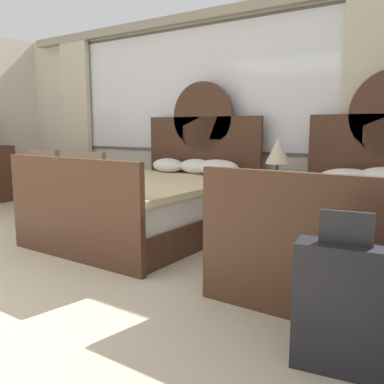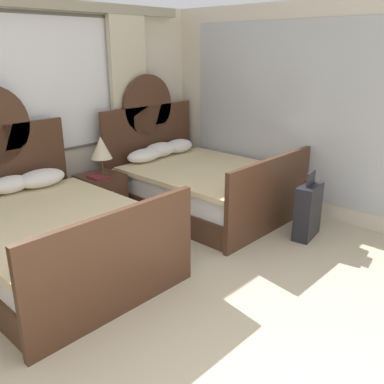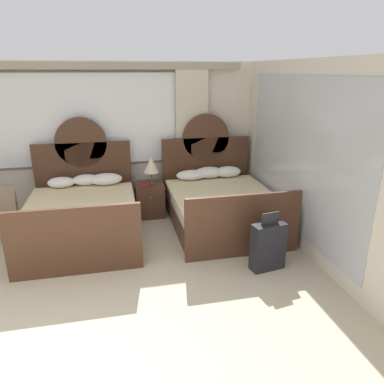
{
  "view_description": "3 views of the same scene",
  "coord_description": "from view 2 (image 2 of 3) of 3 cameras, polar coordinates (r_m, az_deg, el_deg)",
  "views": [
    {
      "loc": [
        3.21,
        -0.63,
        1.21
      ],
      "look_at": [
        1.33,
        2.13,
        0.68
      ],
      "focal_mm": 38.64,
      "sensor_mm": 36.0,
      "label": 1
    },
    {
      "loc": [
        -1.54,
        -0.75,
        2.16
      ],
      "look_at": [
        1.68,
        2.25,
        0.63
      ],
      "focal_mm": 39.22,
      "sensor_mm": 36.0,
      "label": 2
    },
    {
      "loc": [
        0.84,
        -2.57,
        2.55
      ],
      "look_at": [
        1.99,
        2.66,
        0.72
      ],
      "focal_mm": 33.49,
      "sensor_mm": 36.0,
      "label": 3
    }
  ],
  "objects": [
    {
      "name": "nightstand_between_beds",
      "position": [
        5.58,
        -12.24,
        -0.68
      ],
      "size": [
        0.5,
        0.53,
        0.61
      ],
      "color": "#472B1C",
      "rests_on": "ground_plane"
    },
    {
      "name": "wall_right_mirror",
      "position": [
        5.7,
        16.27,
        10.3
      ],
      "size": [
        0.08,
        4.74,
        2.7
      ],
      "color": "beige",
      "rests_on": "ground_plane"
    },
    {
      "name": "bed_near_mirror",
      "position": [
        5.77,
        0.96,
        1.14
      ],
      "size": [
        1.69,
        2.22,
        1.78
      ],
      "color": "#472B1C",
      "rests_on": "ground_plane"
    },
    {
      "name": "table_lamp_on_nightstand",
      "position": [
        5.43,
        -12.27,
        5.85
      ],
      "size": [
        0.27,
        0.27,
        0.49
      ],
      "color": "brown",
      "rests_on": "nightstand_between_beds"
    },
    {
      "name": "bed_near_window",
      "position": [
        4.47,
        -19.02,
        -5.6
      ],
      "size": [
        1.69,
        2.22,
        1.78
      ],
      "color": "#472B1C",
      "rests_on": "ground_plane"
    },
    {
      "name": "book_on_nightstand",
      "position": [
        5.35,
        -12.71,
        2.01
      ],
      "size": [
        0.18,
        0.26,
        0.03
      ],
      "color": "maroon",
      "rests_on": "nightstand_between_beds"
    },
    {
      "name": "suitcase_on_floor",
      "position": [
        5.12,
        15.48,
        -2.47
      ],
      "size": [
        0.48,
        0.27,
        0.81
      ],
      "color": "black",
      "rests_on": "ground_plane"
    }
  ]
}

